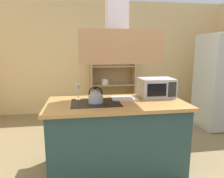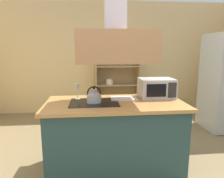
{
  "view_description": "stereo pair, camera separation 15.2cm",
  "coord_description": "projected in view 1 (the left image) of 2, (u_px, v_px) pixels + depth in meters",
  "views": [
    {
      "loc": [
        -0.67,
        -2.16,
        1.54
      ],
      "look_at": [
        -0.22,
        0.67,
        1.0
      ],
      "focal_mm": 33.06,
      "sensor_mm": 36.0,
      "label": 1
    },
    {
      "loc": [
        -0.52,
        -2.18,
        1.54
      ],
      "look_at": [
        -0.22,
        0.67,
        1.0
      ],
      "focal_mm": 33.06,
      "sensor_mm": 36.0,
      "label": 2
    }
  ],
  "objects": [
    {
      "name": "wall_back",
      "position": [
        106.0,
        58.0,
        5.14
      ],
      "size": [
        6.0,
        0.12,
        2.7
      ],
      "primitive_type": "cube",
      "color": "#E9C786",
      "rests_on": "ground"
    },
    {
      "name": "kitchen_island",
      "position": [
        116.0,
        135.0,
        2.67
      ],
      "size": [
        1.73,
        0.87,
        0.9
      ],
      "color": "#274544",
      "rests_on": "ground"
    },
    {
      "name": "range_hood",
      "position": [
        117.0,
        36.0,
        2.44
      ],
      "size": [
        0.9,
        0.7,
        1.3
      ],
      "color": "#B27C4C"
    },
    {
      "name": "refrigerator",
      "position": [
        224.0,
        82.0,
        4.09
      ],
      "size": [
        0.9,
        0.78,
        1.85
      ],
      "color": "beige",
      "rests_on": "ground"
    },
    {
      "name": "dish_cabinet",
      "position": [
        112.0,
        81.0,
        5.05
      ],
      "size": [
        1.08,
        0.4,
        1.78
      ],
      "color": "tan",
      "rests_on": "ground"
    },
    {
      "name": "kettle",
      "position": [
        96.0,
        96.0,
        2.53
      ],
      "size": [
        0.18,
        0.18,
        0.2
      ],
      "color": "#B0B9C0",
      "rests_on": "kitchen_island"
    },
    {
      "name": "cutting_board",
      "position": [
        124.0,
        98.0,
        2.75
      ],
      "size": [
        0.36,
        0.26,
        0.02
      ],
      "primitive_type": "cube",
      "rotation": [
        0.0,
        0.0,
        -0.07
      ],
      "color": "white",
      "rests_on": "kitchen_island"
    },
    {
      "name": "microwave",
      "position": [
        156.0,
        88.0,
        2.85
      ],
      "size": [
        0.46,
        0.35,
        0.26
      ],
      "color": "#B7BABF",
      "rests_on": "kitchen_island"
    },
    {
      "name": "wine_glass_on_counter",
      "position": [
        78.0,
        88.0,
        2.68
      ],
      "size": [
        0.08,
        0.08,
        0.21
      ],
      "color": "silver",
      "rests_on": "kitchen_island"
    }
  ]
}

